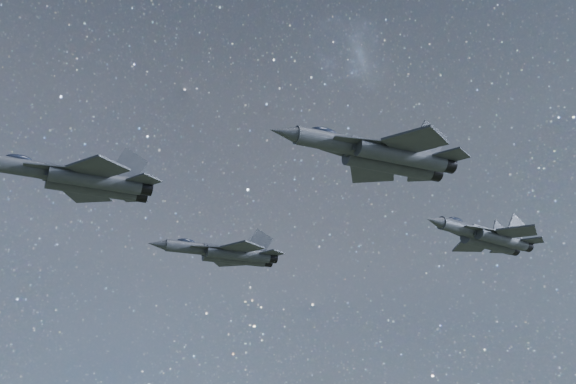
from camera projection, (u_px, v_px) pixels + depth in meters
name	position (u px, v px, depth m)	size (l,w,h in m)	color
jet_lead	(79.00, 179.00, 65.60)	(18.32, 13.02, 4.66)	#2E3139
jet_left	(226.00, 253.00, 89.25)	(17.81, 12.62, 4.52)	#2E3139
jet_right	(381.00, 154.00, 60.32)	(18.46, 13.16, 4.71)	#2E3139
jet_slot	(487.00, 237.00, 81.22)	(17.80, 12.21, 4.47)	#2E3139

